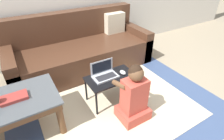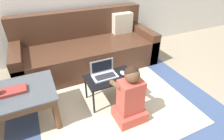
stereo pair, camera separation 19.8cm
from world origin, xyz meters
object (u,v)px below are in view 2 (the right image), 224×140
at_px(laptop_desk, 111,80).
at_px(laptop, 104,74).
at_px(person_seated, 130,98).
at_px(coffee_table, 5,101).
at_px(computer_mouse, 123,73).
at_px(book_on_table, 14,91).
at_px(couch, 87,49).

distance_m(laptop_desk, laptop, 0.11).
relative_size(laptop, person_seated, 0.43).
bearing_deg(laptop_desk, coffee_table, 177.63).
distance_m(computer_mouse, book_on_table, 1.23).
bearing_deg(computer_mouse, couch, 98.07).
distance_m(laptop, book_on_table, 1.00).
bearing_deg(laptop, couch, 85.08).
height_order(coffee_table, person_seated, person_seated).
distance_m(couch, book_on_table, 1.46).
relative_size(couch, laptop, 7.41).
distance_m(coffee_table, laptop_desk, 1.17).
height_order(coffee_table, book_on_table, book_on_table).
bearing_deg(computer_mouse, book_on_table, 176.77).
bearing_deg(book_on_table, laptop, -0.34).
bearing_deg(computer_mouse, coffee_table, 177.24).
bearing_deg(laptop_desk, laptop, 143.97).
relative_size(laptop_desk, laptop, 2.04).
bearing_deg(book_on_table, person_seated, -21.92).
bearing_deg(coffee_table, computer_mouse, -2.76).
bearing_deg(laptop_desk, person_seated, -81.89).
bearing_deg(coffee_table, person_seated, -19.95).
distance_m(laptop_desk, person_seated, 0.40).
relative_size(couch, computer_mouse, 22.88).
relative_size(couch, book_on_table, 9.25).
bearing_deg(laptop_desk, couch, 88.97).
distance_m(laptop_desk, computer_mouse, 0.18).
xyz_separation_m(couch, person_seated, (0.04, -1.41, 0.01)).
relative_size(coffee_table, person_seated, 1.41).
bearing_deg(person_seated, couch, 91.55).
height_order(couch, book_on_table, couch).
distance_m(couch, laptop_desk, 1.02).
distance_m(computer_mouse, person_seated, 0.40).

